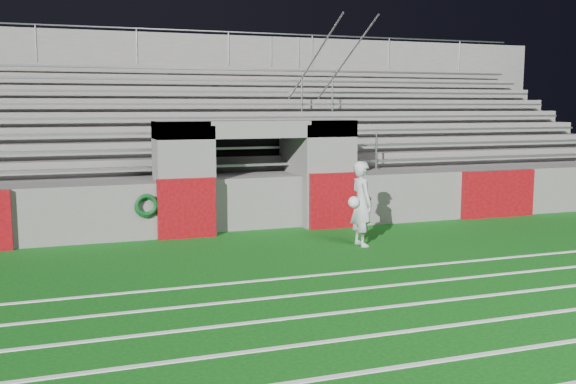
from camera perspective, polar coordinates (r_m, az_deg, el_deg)
name	(u,v)px	position (r m, az deg, el deg)	size (l,w,h in m)	color
ground	(309,261)	(12.29, 1.89, -6.19)	(90.00, 90.00, 0.00)	#0D4E10
field_markings	(462,358)	(8.04, 15.19, -14.02)	(28.00, 8.09, 0.01)	white
stadium_structure	(215,154)	(19.63, -6.49, 3.37)	(26.00, 8.48, 5.42)	#5A5855
goalkeeper_with_ball	(362,203)	(13.59, 6.55, -1.02)	(0.57, 0.66, 1.80)	#A4AAAD
hose_coil	(146,206)	(14.32, -12.47, -1.20)	(0.51, 0.14, 0.54)	#0B3B17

